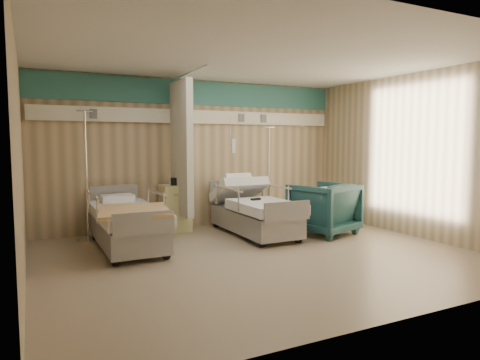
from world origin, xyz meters
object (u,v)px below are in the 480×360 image
bed_left (127,228)px  iv_stand_right (269,204)px  visitor_armchair (324,208)px  iv_stand_left (88,215)px  bedside_cabinet (175,208)px  bed_right (254,217)px

bed_left → iv_stand_right: bearing=13.8°
visitor_armchair → iv_stand_left: iv_stand_left is taller
bedside_cabinet → iv_stand_left: size_ratio=0.40×
bedside_cabinet → iv_stand_right: 1.87m
bedside_cabinet → iv_stand_left: bearing=-175.3°
bed_left → visitor_armchair: size_ratio=2.15×
bedside_cabinet → iv_stand_left: 1.54m
iv_stand_right → bedside_cabinet: bearing=174.3°
iv_stand_right → iv_stand_left: (-3.39, 0.06, 0.04)m
bed_left → iv_stand_left: 0.92m
iv_stand_right → iv_stand_left: size_ratio=0.90×
bed_right → visitor_armchair: bearing=-24.3°
bedside_cabinet → visitor_armchair: bearing=-31.7°
iv_stand_right → visitor_armchair: bearing=-71.2°
visitor_armchair → iv_stand_right: size_ratio=0.52×
bed_right → bed_left: bearing=180.0°
bedside_cabinet → iv_stand_right: size_ratio=0.44×
bedside_cabinet → visitor_armchair: size_ratio=0.85×
bed_left → bedside_cabinet: 1.39m
visitor_armchair → iv_stand_left: size_ratio=0.47×
bed_left → bedside_cabinet: bearing=40.6°
iv_stand_right → iv_stand_left: 3.39m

